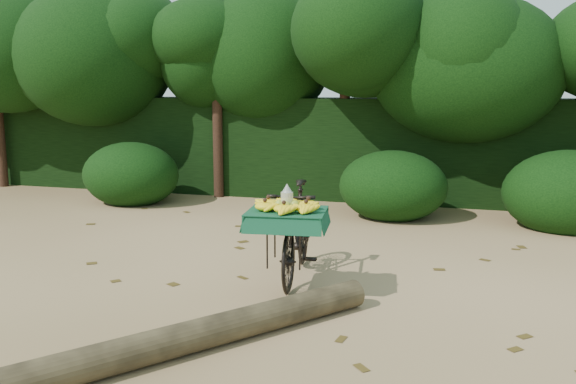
% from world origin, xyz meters
% --- Properties ---
extents(ground, '(80.00, 80.00, 0.00)m').
position_xyz_m(ground, '(0.00, 0.00, 0.00)').
color(ground, tan).
rests_on(ground, ground).
extents(vendor_bicycle, '(0.80, 1.80, 1.02)m').
position_xyz_m(vendor_bicycle, '(0.89, 0.98, 0.52)').
color(vendor_bicycle, black).
rests_on(vendor_bicycle, ground).
extents(fallen_log, '(2.26, 2.86, 0.25)m').
position_xyz_m(fallen_log, '(0.60, -1.00, 0.12)').
color(fallen_log, brown).
rests_on(fallen_log, ground).
extents(hedge_backdrop, '(26.00, 1.80, 1.80)m').
position_xyz_m(hedge_backdrop, '(0.00, 6.30, 0.90)').
color(hedge_backdrop, black).
rests_on(hedge_backdrop, ground).
extents(tree_row, '(14.50, 2.00, 4.00)m').
position_xyz_m(tree_row, '(-0.65, 5.50, 2.00)').
color(tree_row, black).
rests_on(tree_row, ground).
extents(bush_clumps, '(8.80, 1.70, 0.90)m').
position_xyz_m(bush_clumps, '(0.50, 4.30, 0.45)').
color(bush_clumps, black).
rests_on(bush_clumps, ground).
extents(leaf_litter, '(7.00, 7.30, 0.01)m').
position_xyz_m(leaf_litter, '(0.00, 0.65, 0.01)').
color(leaf_litter, '#4B3914').
rests_on(leaf_litter, ground).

